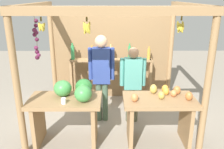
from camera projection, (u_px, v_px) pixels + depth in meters
ground_plane at (112, 118)px, 4.74m from camera, size 12.00×12.00×0.00m
market_stall at (112, 48)px, 4.75m from camera, size 2.83×2.28×2.21m
fruit_counter_left at (70, 104)px, 3.77m from camera, size 1.14×0.68×1.06m
fruit_counter_right at (159, 110)px, 3.79m from camera, size 1.14×0.64×0.95m
bottle_shelf_unit at (110, 69)px, 5.26m from camera, size 1.81×0.22×1.36m
vendor_man at (102, 71)px, 4.36m from camera, size 0.48×0.23×1.67m
vendor_woman at (133, 79)px, 4.37m from camera, size 0.48×0.20×1.46m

